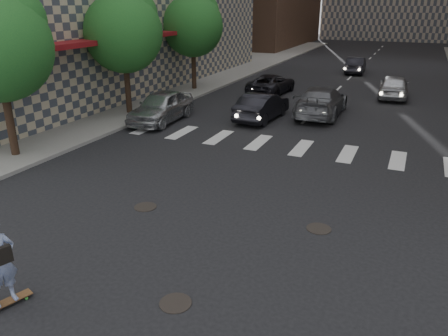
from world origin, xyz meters
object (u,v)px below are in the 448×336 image
(silver_sedan, at_px, (161,107))
(traffic_car_c, at_px, (272,84))
(traffic_car_e, at_px, (356,65))
(traffic_car_b, at_px, (321,101))
(traffic_car_d, at_px, (394,86))
(traffic_car_a, at_px, (262,106))
(tree_c, at_px, (194,23))
(tree_b, at_px, (125,29))

(silver_sedan, bearing_deg, traffic_car_c, 70.62)
(silver_sedan, distance_m, traffic_car_e, 22.70)
(traffic_car_b, bearing_deg, traffic_car_d, -117.35)
(traffic_car_a, xyz_separation_m, traffic_car_b, (2.74, 2.21, 0.08))
(tree_c, distance_m, traffic_car_e, 16.46)
(tree_c, bearing_deg, traffic_car_c, 10.58)
(traffic_car_b, relative_size, traffic_car_c, 1.18)
(tree_b, xyz_separation_m, traffic_car_b, (9.95, 4.08, -3.83))
(traffic_car_a, bearing_deg, silver_sedan, 32.13)
(tree_c, bearing_deg, silver_sedan, -74.28)
(traffic_car_b, height_order, traffic_car_d, traffic_car_b)
(silver_sedan, xyz_separation_m, traffic_car_b, (7.50, 4.79, -0.01))
(traffic_car_c, bearing_deg, silver_sedan, 77.00)
(tree_c, distance_m, traffic_car_a, 10.24)
(tree_c, relative_size, traffic_car_e, 1.53)
(silver_sedan, bearing_deg, tree_b, 161.32)
(traffic_car_a, bearing_deg, traffic_car_b, -137.45)
(silver_sedan, bearing_deg, traffic_car_e, 69.59)
(tree_c, relative_size, silver_sedan, 1.37)
(traffic_car_c, bearing_deg, traffic_car_a, 107.99)
(tree_b, bearing_deg, traffic_car_a, 14.49)
(tree_b, xyz_separation_m, traffic_car_e, (9.48, 20.86, -3.93))
(traffic_car_d, bearing_deg, traffic_car_b, 60.56)
(traffic_car_d, bearing_deg, traffic_car_e, -71.74)
(traffic_car_b, height_order, traffic_car_e, traffic_car_b)
(traffic_car_b, height_order, traffic_car_c, traffic_car_b)
(tree_b, distance_m, silver_sedan, 4.60)
(tree_b, xyz_separation_m, traffic_car_c, (5.43, 9.01, -3.99))
(tree_b, relative_size, traffic_car_b, 1.17)
(tree_b, xyz_separation_m, traffic_car_a, (7.21, 1.86, -3.91))
(tree_c, distance_m, traffic_car_d, 14.18)
(traffic_car_d, xyz_separation_m, traffic_car_e, (-3.86, 10.04, -0.06))
(traffic_car_a, relative_size, traffic_car_c, 0.94)
(traffic_car_b, xyz_separation_m, traffic_car_c, (-4.52, 4.94, -0.15))
(traffic_car_e, bearing_deg, silver_sedan, 68.82)
(tree_c, height_order, silver_sedan, tree_c)
(traffic_car_c, xyz_separation_m, traffic_car_e, (4.05, 11.85, 0.05))
(traffic_car_c, relative_size, traffic_car_e, 1.10)
(tree_c, bearing_deg, traffic_car_d, 11.93)
(traffic_car_d, relative_size, traffic_car_e, 1.05)
(tree_c, height_order, traffic_car_c, tree_c)
(tree_c, distance_m, traffic_car_c, 6.81)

